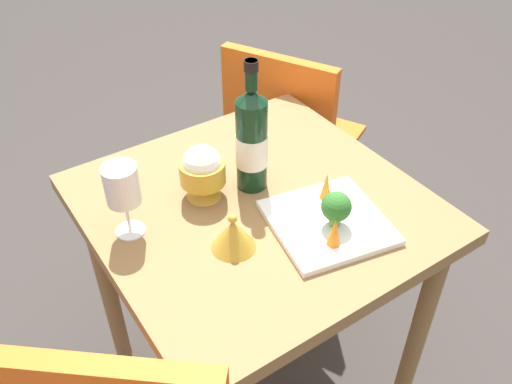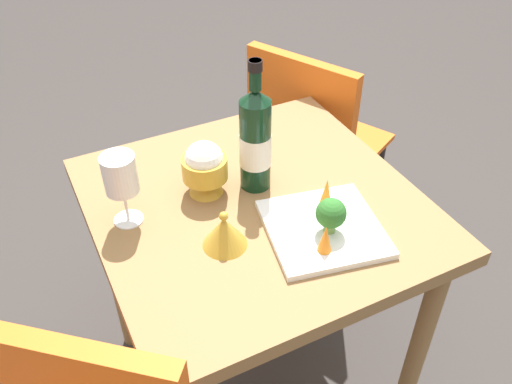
{
  "view_description": "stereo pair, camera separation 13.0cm",
  "coord_description": "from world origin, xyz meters",
  "px_view_note": "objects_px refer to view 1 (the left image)",
  "views": [
    {
      "loc": [
        -0.83,
        0.56,
        1.6
      ],
      "look_at": [
        0.0,
        0.0,
        0.77
      ],
      "focal_mm": 38.49,
      "sensor_mm": 36.0,
      "label": 1
    },
    {
      "loc": [
        -0.9,
        0.45,
        1.6
      ],
      "look_at": [
        0.0,
        0.0,
        0.77
      ],
      "focal_mm": 38.49,
      "sensor_mm": 36.0,
      "label": 2
    }
  ],
  "objects_px": {
    "wine_bottle": "(252,140)",
    "carrot_garnish_left": "(335,232)",
    "chair_near_window": "(286,132)",
    "carrot_garnish_right": "(326,186)",
    "rice_bowl": "(202,171)",
    "broccoli_floret": "(336,207)",
    "wine_glass": "(122,187)",
    "rice_bowl_lid": "(233,234)",
    "serving_plate": "(328,222)"
  },
  "relations": [
    {
      "from": "wine_bottle",
      "to": "carrot_garnish_left",
      "type": "distance_m",
      "value": 0.3
    },
    {
      "from": "serving_plate",
      "to": "carrot_garnish_left",
      "type": "distance_m",
      "value": 0.09
    },
    {
      "from": "wine_bottle",
      "to": "carrot_garnish_right",
      "type": "relative_size",
      "value": 4.83
    },
    {
      "from": "wine_bottle",
      "to": "wine_glass",
      "type": "height_order",
      "value": "wine_bottle"
    },
    {
      "from": "chair_near_window",
      "to": "carrot_garnish_right",
      "type": "bearing_deg",
      "value": -56.24
    },
    {
      "from": "wine_glass",
      "to": "carrot_garnish_left",
      "type": "xyz_separation_m",
      "value": [
        -0.3,
        -0.34,
        -0.08
      ]
    },
    {
      "from": "chair_near_window",
      "to": "rice_bowl_lid",
      "type": "relative_size",
      "value": 8.5
    },
    {
      "from": "rice_bowl",
      "to": "carrot_garnish_left",
      "type": "distance_m",
      "value": 0.35
    },
    {
      "from": "chair_near_window",
      "to": "carrot_garnish_left",
      "type": "distance_m",
      "value": 0.84
    },
    {
      "from": "rice_bowl_lid",
      "to": "broccoli_floret",
      "type": "distance_m",
      "value": 0.23
    },
    {
      "from": "wine_bottle",
      "to": "serving_plate",
      "type": "height_order",
      "value": "wine_bottle"
    },
    {
      "from": "carrot_garnish_left",
      "to": "rice_bowl",
      "type": "bearing_deg",
      "value": 24.17
    },
    {
      "from": "chair_near_window",
      "to": "carrot_garnish_left",
      "type": "height_order",
      "value": "chair_near_window"
    },
    {
      "from": "wine_bottle",
      "to": "rice_bowl_lid",
      "type": "height_order",
      "value": "wine_bottle"
    },
    {
      "from": "wine_glass",
      "to": "rice_bowl",
      "type": "height_order",
      "value": "wine_glass"
    },
    {
      "from": "rice_bowl",
      "to": "rice_bowl_lid",
      "type": "relative_size",
      "value": 1.42
    },
    {
      "from": "wine_bottle",
      "to": "rice_bowl",
      "type": "distance_m",
      "value": 0.14
    },
    {
      "from": "rice_bowl",
      "to": "rice_bowl_lid",
      "type": "xyz_separation_m",
      "value": [
        -0.19,
        0.03,
        -0.04
      ]
    },
    {
      "from": "wine_bottle",
      "to": "carrot_garnish_right",
      "type": "distance_m",
      "value": 0.21
    },
    {
      "from": "chair_near_window",
      "to": "broccoli_floret",
      "type": "distance_m",
      "value": 0.79
    },
    {
      "from": "serving_plate",
      "to": "rice_bowl",
      "type": "bearing_deg",
      "value": 35.97
    },
    {
      "from": "wine_bottle",
      "to": "broccoli_floret",
      "type": "distance_m",
      "value": 0.26
    },
    {
      "from": "wine_glass",
      "to": "rice_bowl_lid",
      "type": "xyz_separation_m",
      "value": [
        -0.17,
        -0.17,
        -0.09
      ]
    },
    {
      "from": "carrot_garnish_right",
      "to": "carrot_garnish_left",
      "type": "bearing_deg",
      "value": 146.82
    },
    {
      "from": "rice_bowl_lid",
      "to": "carrot_garnish_right",
      "type": "height_order",
      "value": "rice_bowl_lid"
    },
    {
      "from": "wine_glass",
      "to": "carrot_garnish_right",
      "type": "bearing_deg",
      "value": -111.49
    },
    {
      "from": "wine_bottle",
      "to": "rice_bowl_lid",
      "type": "distance_m",
      "value": 0.24
    },
    {
      "from": "rice_bowl",
      "to": "serving_plate",
      "type": "relative_size",
      "value": 0.48
    },
    {
      "from": "rice_bowl",
      "to": "wine_bottle",
      "type": "bearing_deg",
      "value": -103.14
    },
    {
      "from": "wine_glass",
      "to": "rice_bowl",
      "type": "relative_size",
      "value": 1.26
    },
    {
      "from": "broccoli_floret",
      "to": "wine_bottle",
      "type": "bearing_deg",
      "value": 14.63
    },
    {
      "from": "wine_glass",
      "to": "wine_bottle",
      "type": "bearing_deg",
      "value": -92.07
    },
    {
      "from": "carrot_garnish_left",
      "to": "broccoli_floret",
      "type": "bearing_deg",
      "value": -42.35
    },
    {
      "from": "chair_near_window",
      "to": "rice_bowl_lid",
      "type": "height_order",
      "value": "chair_near_window"
    },
    {
      "from": "carrot_garnish_left",
      "to": "carrot_garnish_right",
      "type": "height_order",
      "value": "carrot_garnish_right"
    },
    {
      "from": "rice_bowl",
      "to": "wine_glass",
      "type": "bearing_deg",
      "value": 94.71
    },
    {
      "from": "carrot_garnish_left",
      "to": "chair_near_window",
      "type": "bearing_deg",
      "value": -29.78
    },
    {
      "from": "rice_bowl",
      "to": "serving_plate",
      "type": "distance_m",
      "value": 0.32
    },
    {
      "from": "chair_near_window",
      "to": "wine_glass",
      "type": "bearing_deg",
      "value": -89.19
    },
    {
      "from": "chair_near_window",
      "to": "carrot_garnish_right",
      "type": "height_order",
      "value": "chair_near_window"
    },
    {
      "from": "rice_bowl_lid",
      "to": "broccoli_floret",
      "type": "relative_size",
      "value": 1.17
    },
    {
      "from": "serving_plate",
      "to": "broccoli_floret",
      "type": "xyz_separation_m",
      "value": [
        -0.02,
        -0.0,
        0.06
      ]
    },
    {
      "from": "wine_bottle",
      "to": "rice_bowl_lid",
      "type": "bearing_deg",
      "value": 136.03
    },
    {
      "from": "chair_near_window",
      "to": "carrot_garnish_left",
      "type": "relative_size",
      "value": 12.65
    },
    {
      "from": "rice_bowl",
      "to": "carrot_garnish_right",
      "type": "xyz_separation_m",
      "value": [
        -0.18,
        -0.23,
        -0.02
      ]
    },
    {
      "from": "wine_bottle",
      "to": "rice_bowl",
      "type": "bearing_deg",
      "value": 76.86
    },
    {
      "from": "wine_bottle",
      "to": "chair_near_window",
      "type": "bearing_deg",
      "value": -45.76
    },
    {
      "from": "rice_bowl",
      "to": "broccoli_floret",
      "type": "distance_m",
      "value": 0.33
    },
    {
      "from": "chair_near_window",
      "to": "rice_bowl_lid",
      "type": "xyz_separation_m",
      "value": [
        -0.57,
        0.57,
        0.25
      ]
    },
    {
      "from": "rice_bowl",
      "to": "serving_plate",
      "type": "height_order",
      "value": "rice_bowl"
    }
  ]
}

